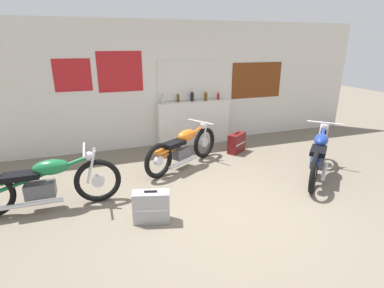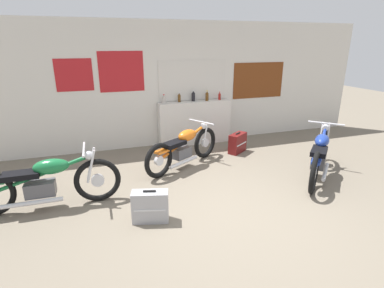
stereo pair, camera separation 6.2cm
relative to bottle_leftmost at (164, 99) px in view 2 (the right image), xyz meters
name	(u,v)px [view 2 (the right image)]	position (x,y,z in m)	size (l,w,h in m)	color
ground_plane	(230,211)	(0.22, -3.09, -1.11)	(24.00, 24.00, 0.00)	#706656
wall_back	(172,85)	(0.24, 0.19, 0.29)	(10.00, 0.07, 2.80)	silver
sill_counter	(195,123)	(0.74, 0.01, -0.60)	(1.74, 0.28, 1.02)	silver
bottle_leftmost	(164,99)	(0.00, 0.00, 0.00)	(0.09, 0.09, 0.21)	#B7B2A8
bottle_left_center	(179,98)	(0.38, 0.06, 0.01)	(0.07, 0.07, 0.22)	#5B3814
bottle_center	(193,96)	(0.72, 0.06, 0.02)	(0.08, 0.08, 0.26)	black
bottle_right_center	(207,96)	(1.04, 0.01, 0.02)	(0.07, 0.07, 0.24)	#5B3814
bottle_rightmost	(220,96)	(1.37, 0.03, 0.00)	(0.06, 0.06, 0.19)	maroon
motorcycle_blue	(320,155)	(2.22, -2.53, -0.68)	(1.55, 1.49, 0.90)	black
motorcycle_green	(45,182)	(-2.30, -2.16, -0.69)	(2.13, 0.64, 0.87)	black
motorcycle_orange	(184,147)	(0.07, -1.30, -0.71)	(1.75, 1.09, 0.82)	black
hard_case_darkred	(238,143)	(1.43, -0.89, -0.90)	(0.51, 0.44, 0.45)	maroon
hard_case_silver	(150,206)	(-0.93, -2.97, -0.89)	(0.53, 0.33, 0.46)	#9E9EA3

